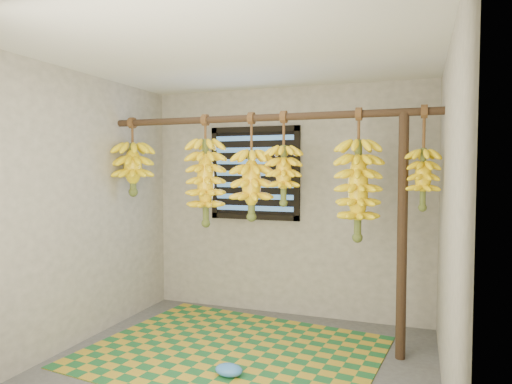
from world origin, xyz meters
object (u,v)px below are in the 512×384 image
at_px(support_post, 402,237).
at_px(banana_bunch_d, 284,175).
at_px(woven_mat, 233,352).
at_px(banana_bunch_b, 206,182).
at_px(banana_bunch_c, 252,185).
at_px(banana_bunch_e, 358,190).
at_px(banana_bunch_f, 423,179).
at_px(banana_bunch_a, 133,169).
at_px(plastic_bag, 229,370).

height_order(support_post, banana_bunch_d, banana_bunch_d).
bearing_deg(support_post, woven_mat, -165.36).
bearing_deg(banana_bunch_b, banana_bunch_c, -0.00).
bearing_deg(banana_bunch_b, banana_bunch_e, 0.00).
xyz_separation_m(banana_bunch_d, banana_bunch_f, (1.15, 0.00, -0.02)).
height_order(banana_bunch_a, banana_bunch_f, same).
xyz_separation_m(woven_mat, plastic_bag, (0.15, -0.43, 0.05)).
bearing_deg(banana_bunch_a, banana_bunch_e, 0.00).
bearing_deg(banana_bunch_e, banana_bunch_a, 180.00).
bearing_deg(banana_bunch_a, banana_bunch_d, -0.00).
xyz_separation_m(plastic_bag, banana_bunch_c, (-0.11, 0.78, 1.35)).
height_order(woven_mat, banana_bunch_f, banana_bunch_f).
bearing_deg(plastic_bag, support_post, 33.44).
height_order(support_post, plastic_bag, support_post).
xyz_separation_m(banana_bunch_b, banana_bunch_c, (0.46, -0.00, -0.02)).
height_order(support_post, banana_bunch_c, banana_bunch_c).
distance_m(support_post, woven_mat, 1.70).
relative_size(support_post, banana_bunch_c, 2.10).
distance_m(support_post, banana_bunch_b, 1.80).
relative_size(banana_bunch_b, banana_bunch_d, 1.26).
height_order(banana_bunch_a, banana_bunch_e, same).
relative_size(woven_mat, banana_bunch_e, 2.15).
bearing_deg(woven_mat, banana_bunch_e, 19.56).
bearing_deg(banana_bunch_d, banana_bunch_c, 180.00).
bearing_deg(banana_bunch_e, banana_bunch_d, -180.00).
xyz_separation_m(woven_mat, banana_bunch_f, (1.49, 0.35, 1.47)).
height_order(banana_bunch_b, banana_bunch_f, same).
distance_m(banana_bunch_b, banana_bunch_f, 1.90).
bearing_deg(plastic_bag, banana_bunch_e, 43.29).
distance_m(banana_bunch_e, banana_bunch_f, 0.51).
bearing_deg(woven_mat, banana_bunch_d, 45.68).
xyz_separation_m(banana_bunch_e, banana_bunch_f, (0.50, -0.00, 0.10)).
relative_size(woven_mat, banana_bunch_f, 2.84).
relative_size(banana_bunch_c, banana_bunch_f, 1.15).
bearing_deg(banana_bunch_d, banana_bunch_e, 0.00).
bearing_deg(banana_bunch_b, banana_bunch_d, -0.00).
distance_m(plastic_bag, banana_bunch_a, 2.17).
distance_m(woven_mat, banana_bunch_d, 1.57).
relative_size(banana_bunch_a, banana_bunch_e, 0.69).
relative_size(support_post, banana_bunch_d, 2.44).
relative_size(support_post, banana_bunch_f, 2.42).
bearing_deg(banana_bunch_f, plastic_bag, -149.62).
distance_m(banana_bunch_a, banana_bunch_c, 1.26).
height_order(woven_mat, banana_bunch_b, banana_bunch_b).
bearing_deg(banana_bunch_b, plastic_bag, -54.15).
height_order(plastic_bag, banana_bunch_d, banana_bunch_d).
bearing_deg(woven_mat, support_post, 14.64).
xyz_separation_m(woven_mat, banana_bunch_c, (0.04, 0.35, 1.40)).
bearing_deg(banana_bunch_c, banana_bunch_d, -0.00).
xyz_separation_m(banana_bunch_a, banana_bunch_c, (1.25, -0.00, -0.14)).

